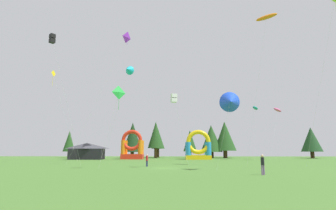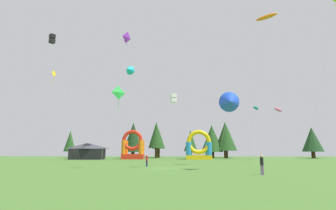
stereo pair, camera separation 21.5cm
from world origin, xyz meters
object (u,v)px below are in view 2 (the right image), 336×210
Objects in this scene: kite_black_box at (52,39)px; person_near_camera at (147,159)px; kite_pink_parafoil at (278,110)px; inflatable_yellow_castle at (199,149)px; kite_orange_parafoil at (267,17)px; inflatable_red_slide at (133,148)px; kite_cyan_delta at (129,70)px; person_far_side at (262,163)px; kite_blue_delta at (230,102)px; kite_green_diamond at (119,93)px; kite_yellow_diamond at (54,75)px; kite_teal_parafoil at (256,108)px; kite_purple_diamond at (127,39)px; festival_tent at (87,151)px; kite_white_box at (174,98)px.

person_near_camera is (12.60, 3.21, -15.98)m from kite_black_box.
kite_pink_parafoil is 20.64m from inflatable_yellow_castle.
kite_orange_parafoil reaches higher than inflatable_red_slide.
kite_pink_parafoil reaches higher than inflatable_yellow_castle.
kite_cyan_delta reaches higher than person_far_side.
kite_cyan_delta is (-16.95, 28.96, 12.47)m from kite_blue_delta.
kite_cyan_delta is 18.78m from inflatable_red_slide.
kite_blue_delta is 13.40m from kite_green_diamond.
kite_pink_parafoil is 49.33m from kite_yellow_diamond.
kite_cyan_delta is at bearing 59.71° from person_near_camera.
kite_teal_parafoil is (-5.18, -0.19, 0.43)m from kite_pink_parafoil.
person_near_camera is (3.91, -4.49, -19.14)m from kite_purple_diamond.
kite_teal_parafoil is 6.85× the size of person_far_side.
kite_yellow_diamond is 2.20× the size of festival_tent.
kite_pink_parafoil reaches higher than festival_tent.
person_near_camera is 0.21× the size of festival_tent.
inflatable_yellow_castle is at bearing 177.10° from kite_pink_parafoil.
kite_green_diamond is at bearing -84.44° from kite_purple_diamond.
kite_purple_diamond is 21.91m from kite_orange_parafoil.
inflatable_red_slide is at bearing 11.83° from festival_tent.
kite_blue_delta is at bearing -8.92° from kite_black_box.
kite_yellow_diamond is (-36.86, 10.09, -5.93)m from kite_orange_parafoil.
kite_purple_diamond is 31.91m from inflatable_yellow_castle.
kite_purple_diamond is 1.19× the size of kite_black_box.
kite_black_box is at bearing 146.93° from person_near_camera.
kite_teal_parafoil is at bearing 57.41° from kite_white_box.
kite_black_box is 1.05× the size of kite_yellow_diamond.
inflatable_red_slide is (-3.56, 33.48, -6.64)m from kite_green_diamond.
person_far_side reaches higher than person_near_camera.
kite_pink_parafoil is 0.98× the size of kite_teal_parafoil.
kite_black_box is (-30.33, -4.92, -5.11)m from kite_orange_parafoil.
kite_blue_delta is at bearing -32.40° from kite_yellow_diamond.
inflatable_red_slide reaches higher than festival_tent.
kite_black_box is at bearing -143.34° from kite_pink_parafoil.
kite_pink_parafoil is 1.75× the size of inflatable_red_slide.
kite_pink_parafoil is at bearing 7.54° from kite_cyan_delta.
kite_black_box is (-35.06, -29.75, 5.12)m from kite_teal_parafoil.
inflatable_yellow_castle is at bearing 69.56° from kite_green_diamond.
kite_orange_parafoil is at bearing 9.21° from kite_black_box.
inflatable_yellow_castle is (-18.57, 0.94, -8.97)m from kite_pink_parafoil.
kite_pink_parafoil is 0.69× the size of kite_black_box.
kite_purple_diamond is at bearing -55.97° from person_far_side.
festival_tent is at bearing 179.94° from kite_teal_parafoil.
kite_purple_diamond is at bearing -144.82° from kite_pink_parafoil.
kite_white_box is 14.56m from person_far_side.
kite_cyan_delta is at bearing 98.03° from kite_green_diamond.
kite_white_box is 1.38× the size of inflatable_yellow_castle.
kite_blue_delta reaches higher than person_near_camera.
kite_purple_diamond reaches higher than person_far_side.
kite_purple_diamond is 2.12× the size of kite_green_diamond.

